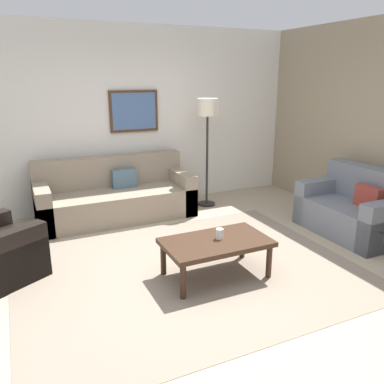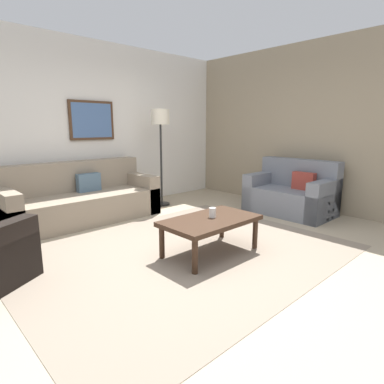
% 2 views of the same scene
% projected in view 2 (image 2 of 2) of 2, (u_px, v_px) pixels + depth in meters
% --- Properties ---
extents(ground_plane, '(8.00, 8.00, 0.00)m').
position_uv_depth(ground_plane, '(184.00, 253.00, 3.64)').
color(ground_plane, tan).
extents(rear_partition, '(6.00, 0.12, 2.80)m').
position_uv_depth(rear_partition, '(78.00, 127.00, 5.21)').
color(rear_partition, silver).
rests_on(rear_partition, ground_plane).
extents(stone_feature_panel, '(0.12, 5.20, 2.80)m').
position_uv_depth(stone_feature_panel, '(316.00, 127.00, 5.36)').
color(stone_feature_panel, gray).
rests_on(stone_feature_panel, ground_plane).
extents(area_rug, '(3.57, 2.80, 0.01)m').
position_uv_depth(area_rug, '(184.00, 252.00, 3.64)').
color(area_rug, gray).
rests_on(area_rug, ground_plane).
extents(couch_main, '(2.25, 0.92, 0.88)m').
position_uv_depth(couch_main, '(80.00, 201.00, 4.89)').
color(couch_main, gray).
rests_on(couch_main, ground_plane).
extents(couch_loveseat, '(0.81, 1.34, 0.88)m').
position_uv_depth(couch_loveseat, '(292.00, 195.00, 5.29)').
color(couch_loveseat, slate).
rests_on(couch_loveseat, ground_plane).
extents(coffee_table, '(1.10, 0.64, 0.41)m').
position_uv_depth(coffee_table, '(210.00, 223.00, 3.56)').
color(coffee_table, '#382316').
rests_on(coffee_table, ground_plane).
extents(cup, '(0.08, 0.08, 0.11)m').
position_uv_depth(cup, '(212.00, 213.00, 3.59)').
color(cup, white).
rests_on(cup, coffee_table).
extents(lamp_standing, '(0.32, 0.32, 1.71)m').
position_uv_depth(lamp_standing, '(160.00, 127.00, 5.58)').
color(lamp_standing, black).
rests_on(lamp_standing, ground_plane).
extents(framed_artwork, '(0.77, 0.04, 0.64)m').
position_uv_depth(framed_artwork, '(92.00, 120.00, 5.27)').
color(framed_artwork, '#472D1C').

